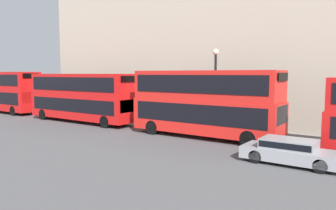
{
  "coord_description": "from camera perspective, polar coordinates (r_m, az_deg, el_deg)",
  "views": [
    {
      "loc": [
        -17.67,
        7.59,
        4.31
      ],
      "look_at": [
        0.48,
        20.39,
        2.18
      ],
      "focal_mm": 35.0,
      "sensor_mm": 36.0,
      "label": 1
    }
  ],
  "objects": [
    {
      "name": "bus_second_in_queue",
      "position": [
        22.07,
        6.36,
        0.71
      ],
      "size": [
        2.59,
        10.32,
        4.52
      ],
      "color": "red",
      "rests_on": "ground"
    },
    {
      "name": "bus_third_in_queue",
      "position": [
        30.08,
        -14.83,
        1.61
      ],
      "size": [
        2.59,
        11.42,
        4.3
      ],
      "color": "red",
      "rests_on": "ground"
    },
    {
      "name": "bus_trailing",
      "position": [
        40.98,
        -26.72,
        2.33
      ],
      "size": [
        2.59,
        10.96,
        4.49
      ],
      "color": "red",
      "rests_on": "ground"
    },
    {
      "name": "car_hatchback",
      "position": [
        16.79,
        20.49,
        -7.46
      ],
      "size": [
        1.79,
        4.52,
        1.21
      ],
      "color": "gray",
      "rests_on": "ground"
    },
    {
      "name": "street_lamp",
      "position": [
        23.95,
        8.25,
        4.18
      ],
      "size": [
        0.44,
        0.44,
        6.08
      ],
      "color": "black",
      "rests_on": "ground"
    },
    {
      "name": "pedestrian",
      "position": [
        30.42,
        -8.61,
        -1.31
      ],
      "size": [
        0.36,
        0.36,
        1.61
      ],
      "color": "maroon",
      "rests_on": "ground"
    }
  ]
}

